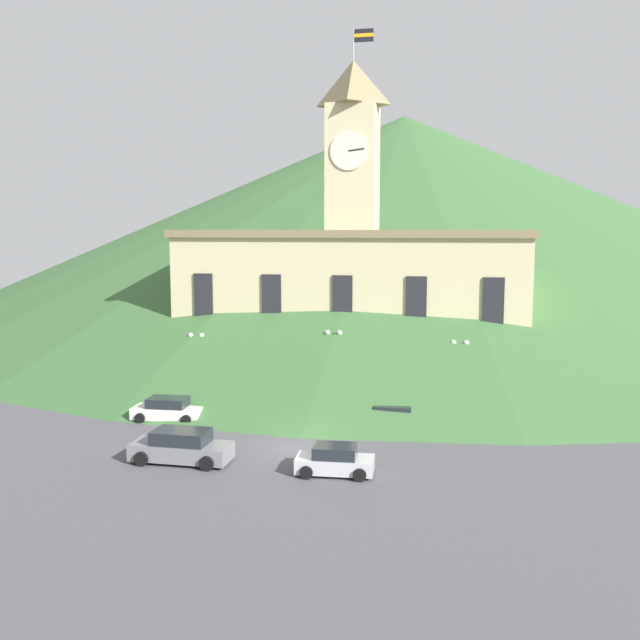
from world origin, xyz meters
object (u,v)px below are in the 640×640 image
Objects in this scene: street_lamp_left at (197,348)px; car_white_taxi at (168,410)px; car_yellow_coupe at (393,416)px; street_lamp_far_right at (460,357)px; car_silver_hatch at (335,461)px; street_lamp_far_left at (334,348)px; car_gray_pickup at (181,447)px; pedestrian at (227,386)px.

car_white_taxi is (1.38, -8.64, -2.58)m from street_lamp_left.
car_white_taxi is 1.09× the size of car_yellow_coupe.
street_lamp_far_right reaches higher than car_yellow_coupe.
street_lamp_left is 1.11× the size of car_silver_hatch.
street_lamp_far_right reaches higher than car_silver_hatch.
street_lamp_far_left is 17.05m from car_silver_hatch.
street_lamp_far_right is at bearing 22.29° from car_white_taxi.
street_lamp_far_left reaches higher than street_lamp_left.
car_gray_pickup reaches higher than pedestrian.
car_white_taxi is at bearing -136.96° from street_lamp_far_left.
car_gray_pickup is 1.26× the size of car_yellow_coupe.
street_lamp_left reaches higher than pedestrian.
car_white_taxi is at bearing 144.16° from car_silver_hatch.
street_lamp_far_left reaches higher than street_lamp_far_right.
car_gray_pickup reaches higher than car_yellow_coupe.
car_silver_hatch is (3.16, -16.50, -2.91)m from street_lamp_far_left.
car_yellow_coupe is (14.38, 1.67, -0.07)m from car_white_taxi.
car_silver_hatch is at bearing -79.17° from street_lamp_far_left.
street_lamp_far_right is 20.44m from car_white_taxi.
street_lamp_far_right is at bearing 56.68° from pedestrian.
car_silver_hatch is at bearing -35.29° from car_white_taxi.
street_lamp_far_left is 9.08m from street_lamp_far_right.
car_gray_pickup is at bearing -32.03° from pedestrian.
car_gray_pickup is at bearing -138.35° from car_yellow_coupe.
street_lamp_far_left is 0.93× the size of car_gray_pickup.
street_lamp_far_right is 8.45m from car_yellow_coupe.
street_lamp_far_right is 2.63× the size of pedestrian.
street_lamp_far_right reaches higher than pedestrian.
car_gray_pickup is 8.32m from car_silver_hatch.
pedestrian reaches higher than car_yellow_coupe.
car_yellow_coupe is 13.39m from pedestrian.
street_lamp_far_left is 1.08× the size of car_white_taxi.
car_gray_pickup is at bearing -71.39° from street_lamp_left.
street_lamp_left is at bearing 155.61° from car_yellow_coupe.
street_lamp_far_left is 1.10× the size of street_lamp_far_right.
car_yellow_coupe is at bearing 3.69° from car_white_taxi.
car_gray_pickup is (-5.16, -16.28, -2.79)m from street_lamp_far_left.
pedestrian is (3.21, -2.30, -2.33)m from street_lamp_left.
street_lamp_left reaches higher than car_white_taxi.
car_white_taxi is at bearing -57.33° from pedestrian.
pedestrian is (-10.58, 14.20, 0.25)m from car_silver_hatch.
pedestrian is at bearing 70.97° from car_white_taxi.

